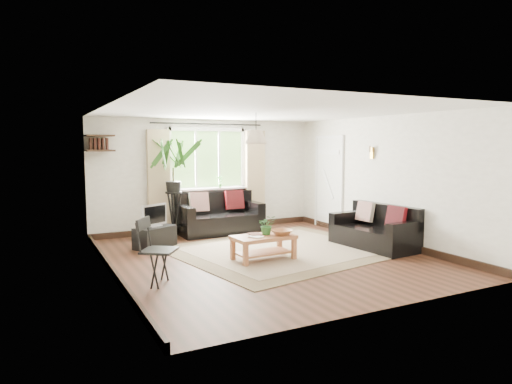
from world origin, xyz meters
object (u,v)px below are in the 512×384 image
palm_stand (174,188)px  folding_chair (159,252)px  sofa_right (374,228)px  tv_stand (155,237)px  sofa_back (220,214)px  coffee_table (264,248)px

palm_stand → folding_chair: size_ratio=2.23×
sofa_right → tv_stand: 3.97m
sofa_right → folding_chair: size_ratio=1.75×
tv_stand → folding_chair: folding_chair is taller
sofa_right → tv_stand: (-3.54, 1.78, -0.17)m
sofa_back → sofa_right: size_ratio=1.10×
folding_chair → sofa_back: bearing=0.0°
coffee_table → tv_stand: 2.14m
sofa_back → folding_chair: 3.60m
sofa_back → tv_stand: 1.77m
coffee_table → palm_stand: 2.69m
sofa_back → palm_stand: bearing=177.7°
sofa_right → tv_stand: size_ratio=2.17×
tv_stand → folding_chair: (-0.50, -2.19, 0.25)m
tv_stand → sofa_back: bearing=-3.6°
coffee_table → folding_chair: folding_chair is taller
coffee_table → tv_stand: (-1.34, 1.67, -0.01)m
sofa_right → coffee_table: 2.21m
tv_stand → palm_stand: size_ratio=0.36×
sofa_right → palm_stand: size_ratio=0.79×
palm_stand → tv_stand: bearing=-127.2°
tv_stand → folding_chair: size_ratio=0.81×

